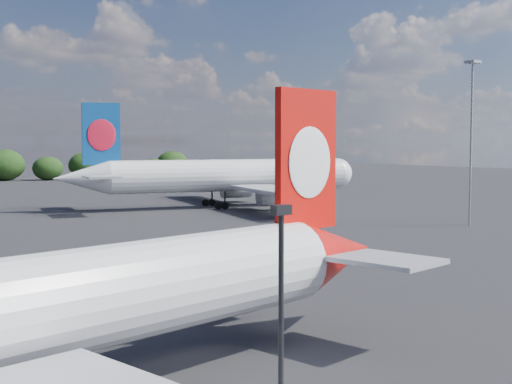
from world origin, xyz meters
TOP-DOWN VIEW (x-y plane):
  - qantas_airliner at (-1.19, 2.65)m, footprint 43.86×41.89m
  - china_southern_airliner at (54.82, 76.37)m, footprint 53.24×50.94m
  - apron_lamp_post at (0.81, -10.28)m, footprint 0.55×0.30m
  - floodlight_mast_near at (67.61, 34.39)m, footprint 1.60×1.60m

SIDE VIEW (x-z plane):
  - qantas_airliner at x=-1.19m, z-range -2.80..11.54m
  - china_southern_airliner at x=54.82m, z-range -3.42..14.09m
  - apron_lamp_post at x=0.81m, z-range 0.63..10.19m
  - floodlight_mast_near at x=67.61m, z-range 3.26..25.29m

